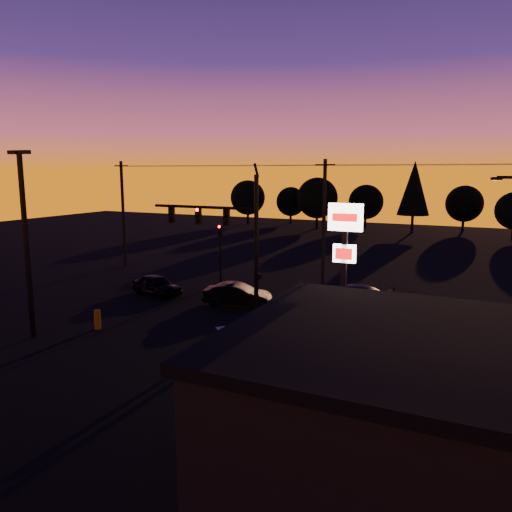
{
  "coord_description": "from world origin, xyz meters",
  "views": [
    {
      "loc": [
        12.85,
        -19.69,
        8.2
      ],
      "look_at": [
        1.0,
        5.0,
        3.5
      ],
      "focal_mm": 35.0,
      "sensor_mm": 36.0,
      "label": 1
    }
  ],
  "objects_px": {
    "suv_parked": "(340,377)",
    "parking_lot_light": "(25,232)",
    "pylon_sign": "(345,246)",
    "secondary_signal": "(220,245)",
    "car_left": "(156,285)",
    "car_right": "(350,296)",
    "bollard": "(97,319)",
    "car_mid": "(237,295)",
    "traffic_signal_mast": "(230,231)"
  },
  "relations": [
    {
      "from": "secondary_signal",
      "to": "pylon_sign",
      "type": "relative_size",
      "value": 0.64
    },
    {
      "from": "car_right",
      "to": "suv_parked",
      "type": "relative_size",
      "value": 0.95
    },
    {
      "from": "car_right",
      "to": "suv_parked",
      "type": "xyz_separation_m",
      "value": [
        2.83,
        -11.94,
        0.0
      ]
    },
    {
      "from": "car_left",
      "to": "car_mid",
      "type": "height_order",
      "value": "car_mid"
    },
    {
      "from": "car_left",
      "to": "car_right",
      "type": "height_order",
      "value": "car_right"
    },
    {
      "from": "car_right",
      "to": "suv_parked",
      "type": "distance_m",
      "value": 12.27
    },
    {
      "from": "suv_parked",
      "to": "bollard",
      "type": "bearing_deg",
      "value": 153.09
    },
    {
      "from": "car_mid",
      "to": "suv_parked",
      "type": "height_order",
      "value": "suv_parked"
    },
    {
      "from": "pylon_sign",
      "to": "suv_parked",
      "type": "xyz_separation_m",
      "value": [
        1.16,
        -4.29,
        -4.2
      ]
    },
    {
      "from": "pylon_sign",
      "to": "car_left",
      "type": "bearing_deg",
      "value": 159.92
    },
    {
      "from": "secondary_signal",
      "to": "suv_parked",
      "type": "height_order",
      "value": "secondary_signal"
    },
    {
      "from": "car_mid",
      "to": "suv_parked",
      "type": "distance_m",
      "value": 13.23
    },
    {
      "from": "parking_lot_light",
      "to": "bollard",
      "type": "relative_size",
      "value": 9.08
    },
    {
      "from": "traffic_signal_mast",
      "to": "car_right",
      "type": "distance_m",
      "value": 8.59
    },
    {
      "from": "parking_lot_light",
      "to": "bollard",
      "type": "xyz_separation_m",
      "value": [
        1.95,
        2.42,
        -4.77
      ]
    },
    {
      "from": "traffic_signal_mast",
      "to": "pylon_sign",
      "type": "distance_m",
      "value": 7.52
    },
    {
      "from": "car_mid",
      "to": "bollard",
      "type": "bearing_deg",
      "value": 136.64
    },
    {
      "from": "parking_lot_light",
      "to": "bollard",
      "type": "bearing_deg",
      "value": 51.05
    },
    {
      "from": "secondary_signal",
      "to": "bollard",
      "type": "relative_size",
      "value": 4.32
    },
    {
      "from": "car_left",
      "to": "suv_parked",
      "type": "bearing_deg",
      "value": -107.76
    },
    {
      "from": "secondary_signal",
      "to": "car_left",
      "type": "xyz_separation_m",
      "value": [
        -2.19,
        -4.8,
        -2.2
      ]
    },
    {
      "from": "pylon_sign",
      "to": "secondary_signal",
      "type": "bearing_deg",
      "value": 140.23
    },
    {
      "from": "parking_lot_light",
      "to": "car_mid",
      "type": "relative_size",
      "value": 2.2
    },
    {
      "from": "parking_lot_light",
      "to": "car_left",
      "type": "distance_m",
      "value": 10.73
    },
    {
      "from": "traffic_signal_mast",
      "to": "bollard",
      "type": "height_order",
      "value": "traffic_signal_mast"
    },
    {
      "from": "secondary_signal",
      "to": "parking_lot_light",
      "type": "distance_m",
      "value": 14.9
    },
    {
      "from": "car_mid",
      "to": "car_right",
      "type": "bearing_deg",
      "value": -80.65
    },
    {
      "from": "pylon_sign",
      "to": "bollard",
      "type": "distance_m",
      "value": 13.46
    },
    {
      "from": "secondary_signal",
      "to": "suv_parked",
      "type": "bearing_deg",
      "value": -47.33
    },
    {
      "from": "car_left",
      "to": "car_right",
      "type": "xyz_separation_m",
      "value": [
        12.53,
        2.46,
        0.05
      ]
    },
    {
      "from": "pylon_sign",
      "to": "suv_parked",
      "type": "bearing_deg",
      "value": -74.83
    },
    {
      "from": "pylon_sign",
      "to": "bollard",
      "type": "relative_size",
      "value": 6.76
    },
    {
      "from": "secondary_signal",
      "to": "suv_parked",
      "type": "distance_m",
      "value": 19.54
    },
    {
      "from": "bollard",
      "to": "traffic_signal_mast",
      "type": "bearing_deg",
      "value": 40.03
    },
    {
      "from": "secondary_signal",
      "to": "traffic_signal_mast",
      "type": "bearing_deg",
      "value": -56.81
    },
    {
      "from": "secondary_signal",
      "to": "pylon_sign",
      "type": "height_order",
      "value": "pylon_sign"
    },
    {
      "from": "car_left",
      "to": "suv_parked",
      "type": "height_order",
      "value": "suv_parked"
    },
    {
      "from": "pylon_sign",
      "to": "suv_parked",
      "type": "relative_size",
      "value": 1.32
    },
    {
      "from": "parking_lot_light",
      "to": "car_right",
      "type": "height_order",
      "value": "parking_lot_light"
    },
    {
      "from": "traffic_signal_mast",
      "to": "pylon_sign",
      "type": "xyz_separation_m",
      "value": [
        7.1,
        -2.49,
        -0.02
      ]
    },
    {
      "from": "suv_parked",
      "to": "car_left",
      "type": "bearing_deg",
      "value": 130.56
    },
    {
      "from": "car_mid",
      "to": "car_left",
      "type": "bearing_deg",
      "value": 78.07
    },
    {
      "from": "traffic_signal_mast",
      "to": "secondary_signal",
      "type": "distance_m",
      "value": 9.19
    },
    {
      "from": "secondary_signal",
      "to": "pylon_sign",
      "type": "distance_m",
      "value": 15.75
    },
    {
      "from": "parking_lot_light",
      "to": "pylon_sign",
      "type": "relative_size",
      "value": 1.34
    },
    {
      "from": "parking_lot_light",
      "to": "car_mid",
      "type": "xyz_separation_m",
      "value": [
        6.42,
        9.67,
        -4.59
      ]
    },
    {
      "from": "traffic_signal_mast",
      "to": "bollard",
      "type": "xyz_separation_m",
      "value": [
        -5.45,
        -4.58,
        -4.43
      ]
    },
    {
      "from": "suv_parked",
      "to": "parking_lot_light",
      "type": "bearing_deg",
      "value": 163.0
    },
    {
      "from": "bollard",
      "to": "car_right",
      "type": "bearing_deg",
      "value": 41.8
    },
    {
      "from": "traffic_signal_mast",
      "to": "pylon_sign",
      "type": "height_order",
      "value": "traffic_signal_mast"
    }
  ]
}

